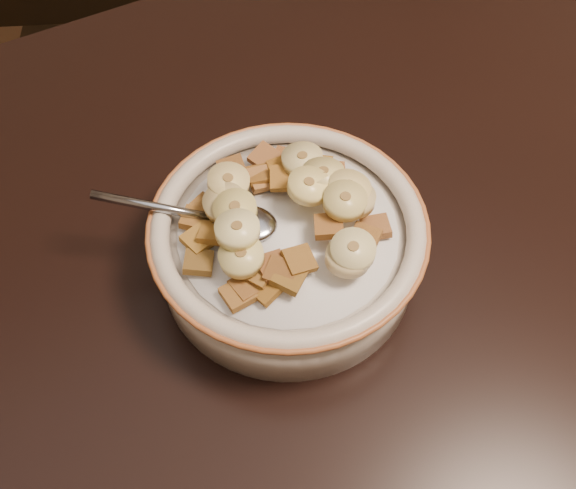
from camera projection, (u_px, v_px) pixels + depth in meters
name	position (u px, v px, depth m)	size (l,w,h in m)	color
table	(240.00, 388.00, 0.47)	(1.40, 0.90, 0.04)	black
chair	(118.00, 60.00, 1.12)	(0.39, 0.39, 0.88)	black
cereal_bowl	(288.00, 249.00, 0.49)	(0.20, 0.20, 0.05)	beige
milk	(288.00, 231.00, 0.47)	(0.16, 0.16, 0.00)	white
spoon	(245.00, 224.00, 0.47)	(0.04, 0.05, 0.01)	#8A92A1
cereal_square_0	(289.00, 278.00, 0.43)	(0.02, 0.02, 0.01)	brown
cereal_square_1	(319.00, 166.00, 0.49)	(0.02, 0.02, 0.01)	#9A6820
cereal_square_2	(199.00, 262.00, 0.44)	(0.02, 0.02, 0.01)	brown
cereal_square_3	(247.00, 287.00, 0.43)	(0.02, 0.02, 0.01)	brown
cereal_square_4	(282.00, 168.00, 0.49)	(0.02, 0.02, 0.01)	#9C6A1C
cereal_square_5	(238.00, 294.00, 0.43)	(0.02, 0.02, 0.01)	brown
cereal_square_6	(266.00, 288.00, 0.43)	(0.02, 0.02, 0.01)	brown
cereal_square_7	(228.00, 195.00, 0.48)	(0.02, 0.02, 0.01)	brown
cereal_square_8	(265.00, 157.00, 0.50)	(0.02, 0.02, 0.01)	brown
cereal_square_9	(261.00, 175.00, 0.49)	(0.02, 0.02, 0.01)	brown
cereal_square_10	(329.00, 226.00, 0.45)	(0.02, 0.02, 0.01)	brown
cereal_square_11	(364.00, 238.00, 0.45)	(0.02, 0.02, 0.01)	#9B6226
cereal_square_12	(280.00, 273.00, 0.43)	(0.02, 0.02, 0.01)	brown
cereal_square_13	(299.00, 260.00, 0.44)	(0.02, 0.02, 0.01)	olive
cereal_square_14	(196.00, 219.00, 0.47)	(0.02, 0.02, 0.01)	brown
cereal_square_15	(262.00, 179.00, 0.49)	(0.02, 0.02, 0.01)	brown
cereal_square_16	(232.00, 169.00, 0.49)	(0.02, 0.02, 0.01)	brown
cereal_square_17	(285.00, 160.00, 0.50)	(0.02, 0.02, 0.01)	#9C6130
cereal_square_18	(332.00, 171.00, 0.50)	(0.02, 0.02, 0.01)	#996333
cereal_square_19	(231.00, 189.00, 0.48)	(0.02, 0.02, 0.01)	brown
cereal_square_20	(203.00, 210.00, 0.47)	(0.02, 0.02, 0.01)	olive
cereal_square_21	(214.00, 233.00, 0.45)	(0.02, 0.02, 0.01)	brown
cereal_square_22	(259.00, 271.00, 0.44)	(0.02, 0.02, 0.01)	brown
cereal_square_23	(376.00, 227.00, 0.46)	(0.02, 0.02, 0.01)	#9C5F31
cereal_square_24	(199.00, 239.00, 0.46)	(0.02, 0.02, 0.01)	#92641A
cereal_square_25	(272.00, 267.00, 0.44)	(0.02, 0.02, 0.01)	brown
cereal_square_26	(283.00, 178.00, 0.48)	(0.02, 0.02, 0.01)	#9D601E
banana_slice_0	(225.00, 203.00, 0.46)	(0.03, 0.03, 0.01)	#D9C77D
banana_slice_1	(302.00, 160.00, 0.48)	(0.03, 0.03, 0.01)	beige
banana_slice_2	(349.00, 188.00, 0.46)	(0.03, 0.03, 0.01)	#F8D284
banana_slice_3	(235.00, 210.00, 0.45)	(0.03, 0.03, 0.01)	#E1CC72
banana_slice_4	(323.00, 175.00, 0.47)	(0.03, 0.03, 0.01)	#E0C771
banana_slice_5	(237.00, 230.00, 0.43)	(0.03, 0.03, 0.01)	#FFF4A0
banana_slice_6	(348.00, 257.00, 0.43)	(0.03, 0.03, 0.01)	#CEB57F
banana_slice_7	(354.00, 198.00, 0.46)	(0.03, 0.03, 0.01)	#D4BF89
banana_slice_8	(345.00, 201.00, 0.45)	(0.03, 0.03, 0.01)	tan
banana_slice_9	(241.00, 256.00, 0.43)	(0.03, 0.03, 0.01)	#C7BD61
banana_slice_10	(228.00, 182.00, 0.47)	(0.03, 0.03, 0.01)	beige
banana_slice_11	(353.00, 250.00, 0.43)	(0.03, 0.03, 0.01)	#FFF29E
banana_slice_12	(309.00, 186.00, 0.46)	(0.03, 0.03, 0.01)	#F8E68E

